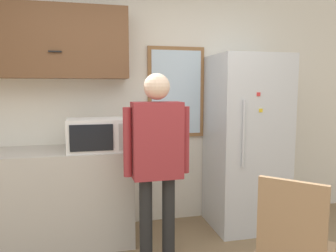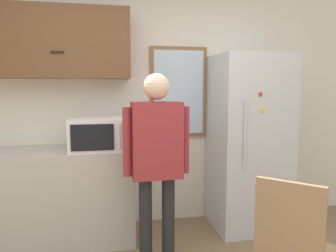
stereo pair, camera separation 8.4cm
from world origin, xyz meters
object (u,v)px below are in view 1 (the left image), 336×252
(person, at_px, (157,151))
(chair, at_px, (294,242))
(microwave, at_px, (97,135))
(refrigerator, at_px, (246,142))

(person, distance_m, chair, 1.23)
(microwave, xyz_separation_m, refrigerator, (1.59, 0.08, -0.15))
(refrigerator, bearing_deg, microwave, -176.99)
(refrigerator, xyz_separation_m, chair, (-0.35, -1.42, -0.42))
(person, xyz_separation_m, refrigerator, (1.10, 0.58, -0.06))
(person, height_order, refrigerator, refrigerator)
(microwave, bearing_deg, chair, -47.12)
(person, distance_m, refrigerator, 1.25)
(refrigerator, bearing_deg, chair, -103.78)
(chair, bearing_deg, refrigerator, -57.48)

